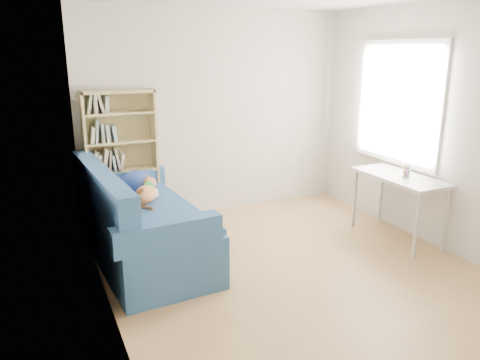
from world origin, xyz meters
name	(u,v)px	position (x,y,z in m)	size (l,w,h in m)	color
ground	(293,270)	(0.00, 0.00, 0.00)	(4.00, 4.00, 0.00)	#A97E4C
room_shell	(306,103)	(0.10, 0.03, 1.64)	(3.54, 4.04, 2.62)	silver
sofa	(139,224)	(-1.30, 0.91, 0.37)	(1.09, 2.07, 0.99)	navy
bookshelf	(122,166)	(-1.26, 1.86, 0.76)	(0.83, 0.26, 1.65)	tan
desk	(399,183)	(1.48, 0.21, 0.67)	(0.50, 1.10, 0.75)	white
pen_cup	(406,173)	(1.48, 0.12, 0.81)	(0.08, 0.08, 0.15)	white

